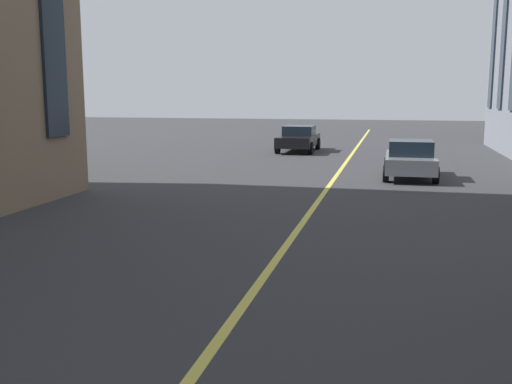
% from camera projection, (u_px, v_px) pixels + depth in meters
% --- Properties ---
extents(lane_centre_line, '(80.00, 0.16, 0.01)m').
position_uv_depth(lane_centre_line, '(293.00, 236.00, 12.79)').
color(lane_centre_line, '#D8C64C').
rests_on(lane_centre_line, ground_plane).
extents(car_black_mid, '(4.40, 1.95, 1.37)m').
position_uv_depth(car_black_mid, '(299.00, 138.00, 31.63)').
color(car_black_mid, black).
rests_on(car_black_mid, ground_plane).
extents(car_grey_trailing, '(3.90, 1.89, 1.40)m').
position_uv_depth(car_grey_trailing, '(410.00, 159.00, 21.54)').
color(car_grey_trailing, slate).
rests_on(car_grey_trailing, ground_plane).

